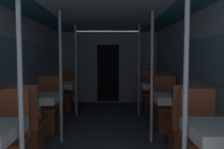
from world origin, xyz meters
The scene contains 22 objects.
wall_left centered at (-1.47, 2.74, 1.08)m, with size 0.05×8.28×2.07m.
wall_right centered at (1.47, 2.74, 1.08)m, with size 0.05×8.28×2.07m.
ceiling_panel centered at (0.00, 2.74, 2.11)m, with size 2.94×8.28×0.07m.
bulkhead_far centered at (0.00, 6.04, 1.03)m, with size 2.88×0.09×2.07m.
support_pole_left_0 centered at (-0.72, 0.85, 1.04)m, with size 0.04×0.04×2.07m.
dining_table_left_1 centered at (-1.07, 2.61, 0.66)m, with size 0.63×0.63×0.76m.
chair_left_near_1 centered at (-1.07, 2.06, 0.30)m, with size 0.40×0.40×1.00m.
chair_left_far_1 centered at (-1.07, 3.15, 0.30)m, with size 0.40×0.40×1.00m.
support_pole_left_1 centered at (-0.72, 2.61, 1.04)m, with size 0.04×0.04×2.07m.
dining_table_left_2 centered at (-1.07, 4.36, 0.66)m, with size 0.63×0.63×0.76m.
chair_left_near_2 centered at (-1.07, 3.81, 0.30)m, with size 0.40×0.40×1.00m.
chair_left_far_2 centered at (-1.07, 4.91, 0.30)m, with size 0.40×0.40×1.00m.
support_pole_left_2 centered at (-0.72, 4.36, 1.04)m, with size 0.04×0.04×2.07m.
support_pole_right_0 centered at (0.72, 0.85, 1.04)m, with size 0.04×0.04×2.07m.
dining_table_right_1 centered at (1.07, 2.61, 0.66)m, with size 0.63×0.63×0.76m.
chair_right_near_1 centered at (1.07, 2.06, 0.30)m, with size 0.40×0.40×1.00m.
chair_right_far_1 centered at (1.07, 3.15, 0.30)m, with size 0.40×0.40×1.00m.
support_pole_right_1 centered at (0.72, 2.61, 1.04)m, with size 0.04×0.04×2.07m.
dining_table_right_2 centered at (1.07, 4.36, 0.66)m, with size 0.63×0.63×0.76m.
chair_right_near_2 centered at (1.07, 3.81, 0.30)m, with size 0.40×0.40×1.00m.
chair_right_far_2 centered at (1.07, 4.91, 0.30)m, with size 0.40×0.40×1.00m.
support_pole_right_2 centered at (0.72, 4.36, 1.04)m, with size 0.04×0.04×2.07m.
Camera 1 is at (0.06, -1.29, 1.37)m, focal length 40.00 mm.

